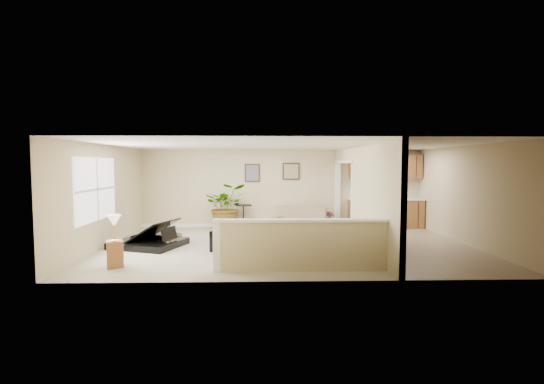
{
  "coord_description": "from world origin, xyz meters",
  "views": [
    {
      "loc": [
        -0.65,
        -9.68,
        2.02
      ],
      "look_at": [
        -0.39,
        0.4,
        1.32
      ],
      "focal_mm": 26.0,
      "sensor_mm": 36.0,
      "label": 1
    }
  ],
  "objects_px": {
    "palm_plant": "(226,207)",
    "small_plant": "(329,222)",
    "piano": "(148,221)",
    "lamp_stand": "(115,245)",
    "loveseat": "(298,219)",
    "accent_table": "(243,213)",
    "piano_bench": "(224,239)"
  },
  "relations": [
    {
      "from": "piano_bench",
      "to": "loveseat",
      "type": "relative_size",
      "value": 0.38
    },
    {
      "from": "loveseat",
      "to": "palm_plant",
      "type": "height_order",
      "value": "palm_plant"
    },
    {
      "from": "piano",
      "to": "small_plant",
      "type": "height_order",
      "value": "piano"
    },
    {
      "from": "piano",
      "to": "palm_plant",
      "type": "xyz_separation_m",
      "value": [
        1.72,
        2.49,
        0.09
      ]
    },
    {
      "from": "piano",
      "to": "loveseat",
      "type": "height_order",
      "value": "piano"
    },
    {
      "from": "accent_table",
      "to": "small_plant",
      "type": "distance_m",
      "value": 2.7
    },
    {
      "from": "loveseat",
      "to": "small_plant",
      "type": "distance_m",
      "value": 0.99
    },
    {
      "from": "accent_table",
      "to": "loveseat",
      "type": "bearing_deg",
      "value": -9.34
    },
    {
      "from": "accent_table",
      "to": "lamp_stand",
      "type": "relative_size",
      "value": 0.74
    },
    {
      "from": "accent_table",
      "to": "palm_plant",
      "type": "bearing_deg",
      "value": -177.67
    },
    {
      "from": "small_plant",
      "to": "piano",
      "type": "bearing_deg",
      "value": -154.83
    },
    {
      "from": "accent_table",
      "to": "lamp_stand",
      "type": "xyz_separation_m",
      "value": [
        -2.32,
        -4.6,
        -0.05
      ]
    },
    {
      "from": "piano",
      "to": "lamp_stand",
      "type": "distance_m",
      "value": 2.1
    },
    {
      "from": "piano",
      "to": "small_plant",
      "type": "xyz_separation_m",
      "value": [
        4.93,
        2.32,
        -0.37
      ]
    },
    {
      "from": "piano_bench",
      "to": "accent_table",
      "type": "distance_m",
      "value": 3.08
    },
    {
      "from": "palm_plant",
      "to": "lamp_stand",
      "type": "xyz_separation_m",
      "value": [
        -1.78,
        -4.58,
        -0.27
      ]
    },
    {
      "from": "loveseat",
      "to": "accent_table",
      "type": "bearing_deg",
      "value": -169.33
    },
    {
      "from": "piano_bench",
      "to": "palm_plant",
      "type": "height_order",
      "value": "palm_plant"
    },
    {
      "from": "piano",
      "to": "accent_table",
      "type": "xyz_separation_m",
      "value": [
        2.26,
        2.51,
        -0.12
      ]
    },
    {
      "from": "accent_table",
      "to": "lamp_stand",
      "type": "bearing_deg",
      "value": -116.76
    },
    {
      "from": "piano_bench",
      "to": "accent_table",
      "type": "relative_size",
      "value": 0.96
    },
    {
      "from": "palm_plant",
      "to": "small_plant",
      "type": "xyz_separation_m",
      "value": [
        3.21,
        -0.17,
        -0.47
      ]
    },
    {
      "from": "small_plant",
      "to": "lamp_stand",
      "type": "height_order",
      "value": "lamp_stand"
    },
    {
      "from": "palm_plant",
      "to": "small_plant",
      "type": "height_order",
      "value": "palm_plant"
    },
    {
      "from": "piano",
      "to": "loveseat",
      "type": "distance_m",
      "value": 4.55
    },
    {
      "from": "piano",
      "to": "palm_plant",
      "type": "height_order",
      "value": "piano"
    },
    {
      "from": "loveseat",
      "to": "palm_plant",
      "type": "distance_m",
      "value": 2.28
    },
    {
      "from": "accent_table",
      "to": "palm_plant",
      "type": "relative_size",
      "value": 0.52
    },
    {
      "from": "lamp_stand",
      "to": "accent_table",
      "type": "bearing_deg",
      "value": 63.24
    },
    {
      "from": "piano",
      "to": "piano_bench",
      "type": "xyz_separation_m",
      "value": [
        1.93,
        -0.55,
        -0.37
      ]
    },
    {
      "from": "accent_table",
      "to": "small_plant",
      "type": "height_order",
      "value": "accent_table"
    },
    {
      "from": "piano_bench",
      "to": "lamp_stand",
      "type": "distance_m",
      "value": 2.53
    }
  ]
}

